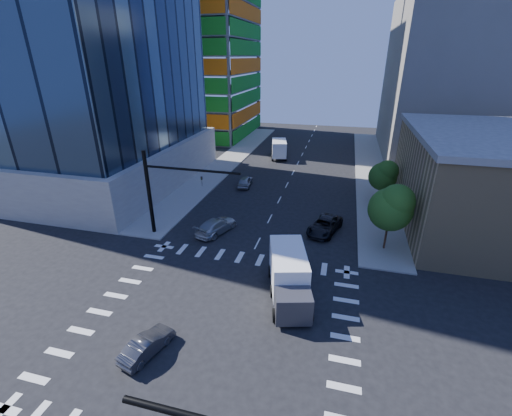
% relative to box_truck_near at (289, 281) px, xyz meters
% --- Properties ---
extents(ground, '(160.00, 160.00, 0.00)m').
position_rel_box_truck_near_xyz_m(ground, '(-4.54, -4.21, -1.59)').
color(ground, black).
rests_on(ground, ground).
extents(road_markings, '(20.00, 20.00, 0.01)m').
position_rel_box_truck_near_xyz_m(road_markings, '(-4.54, -4.21, -1.58)').
color(road_markings, silver).
rests_on(road_markings, ground).
extents(sidewalk_ne, '(5.00, 60.00, 0.15)m').
position_rel_box_truck_near_xyz_m(sidewalk_ne, '(7.96, 35.79, -1.51)').
color(sidewalk_ne, gray).
rests_on(sidewalk_ne, ground).
extents(sidewalk_nw, '(5.00, 60.00, 0.15)m').
position_rel_box_truck_near_xyz_m(sidewalk_nw, '(-17.04, 35.79, -1.51)').
color(sidewalk_nw, gray).
rests_on(sidewalk_nw, ground).
extents(construction_building, '(25.16, 34.50, 70.60)m').
position_rel_box_truck_near_xyz_m(construction_building, '(-31.96, 57.71, 23.03)').
color(construction_building, slate).
rests_on(construction_building, ground).
extents(commercial_building, '(20.50, 22.50, 10.60)m').
position_rel_box_truck_near_xyz_m(commercial_building, '(20.46, 17.79, 3.73)').
color(commercial_building, tan).
rests_on(commercial_building, ground).
extents(bg_building_ne, '(24.00, 30.00, 28.00)m').
position_rel_box_truck_near_xyz_m(bg_building_ne, '(22.46, 50.79, 12.41)').
color(bg_building_ne, slate).
rests_on(bg_building_ne, ground).
extents(signal_mast_nw, '(10.20, 0.40, 9.00)m').
position_rel_box_truck_near_xyz_m(signal_mast_nw, '(-14.54, 7.29, 3.91)').
color(signal_mast_nw, black).
rests_on(signal_mast_nw, sidewalk_nw).
extents(tree_south, '(4.16, 4.16, 6.82)m').
position_rel_box_truck_near_xyz_m(tree_south, '(8.09, 9.69, 3.10)').
color(tree_south, '#382316').
rests_on(tree_south, sidewalk_ne).
extents(tree_north, '(3.54, 3.52, 5.78)m').
position_rel_box_truck_near_xyz_m(tree_north, '(8.39, 21.69, 2.40)').
color(tree_north, '#382316').
rests_on(tree_north, sidewalk_ne).
extents(car_nb_far, '(4.05, 6.08, 1.55)m').
position_rel_box_truck_near_xyz_m(car_nb_far, '(1.95, 12.07, -0.81)').
color(car_nb_far, black).
rests_on(car_nb_far, ground).
extents(car_sb_near, '(3.83, 5.84, 1.57)m').
position_rel_box_truck_near_xyz_m(car_sb_near, '(-9.49, 9.07, -0.80)').
color(car_sb_near, '#B5B5B5').
rests_on(car_sb_near, ground).
extents(car_sb_mid, '(2.16, 4.54, 1.50)m').
position_rel_box_truck_near_xyz_m(car_sb_mid, '(-10.47, 23.80, -0.84)').
color(car_sb_mid, '#95979C').
rests_on(car_sb_mid, ground).
extents(car_sb_cross, '(2.37, 4.15, 1.29)m').
position_rel_box_truck_near_xyz_m(car_sb_cross, '(-7.95, -7.73, -0.94)').
color(car_sb_cross, '#46464A').
rests_on(car_sb_cross, ground).
extents(box_truck_near, '(4.62, 7.35, 3.58)m').
position_rel_box_truck_near_xyz_m(box_truck_near, '(0.00, 0.00, 0.00)').
color(box_truck_near, black).
rests_on(box_truck_near, ground).
extents(box_truck_far, '(4.08, 6.89, 3.38)m').
position_rel_box_truck_near_xyz_m(box_truck_far, '(-8.68, 40.74, -0.09)').
color(box_truck_far, black).
rests_on(box_truck_far, ground).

